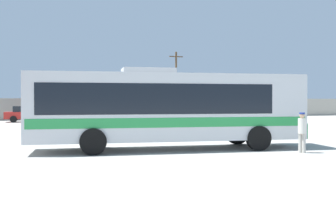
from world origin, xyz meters
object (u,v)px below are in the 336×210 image
(attendant_by_bus_door, at_px, (302,130))
(parked_car_second_red, at_px, (29,114))
(coach_bus_silver_green, at_px, (165,106))
(parked_car_third_red, at_px, (88,113))
(utility_pole_near, at_px, (176,83))

(attendant_by_bus_door, bearing_deg, parked_car_second_red, 110.23)
(coach_bus_silver_green, relative_size, attendant_by_bus_door, 7.38)
(parked_car_third_red, distance_m, utility_pole_near, 14.66)
(parked_car_third_red, bearing_deg, coach_bus_silver_green, -90.31)
(parked_car_second_red, height_order, parked_car_third_red, parked_car_second_red)
(attendant_by_bus_door, height_order, utility_pole_near, utility_pole_near)
(parked_car_third_red, bearing_deg, attendant_by_bus_door, -80.06)
(coach_bus_silver_green, xyz_separation_m, attendant_by_bus_door, (4.81, -2.92, -0.93))
(coach_bus_silver_green, bearing_deg, utility_pole_near, 68.56)
(coach_bus_silver_green, distance_m, parked_car_second_red, 25.55)
(parked_car_third_red, bearing_deg, parked_car_second_red, 168.46)
(attendant_by_bus_door, distance_m, parked_car_third_red, 27.12)
(parked_car_second_red, relative_size, parked_car_third_red, 1.07)
(coach_bus_silver_green, relative_size, parked_car_second_red, 2.59)
(parked_car_third_red, relative_size, utility_pole_near, 0.52)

